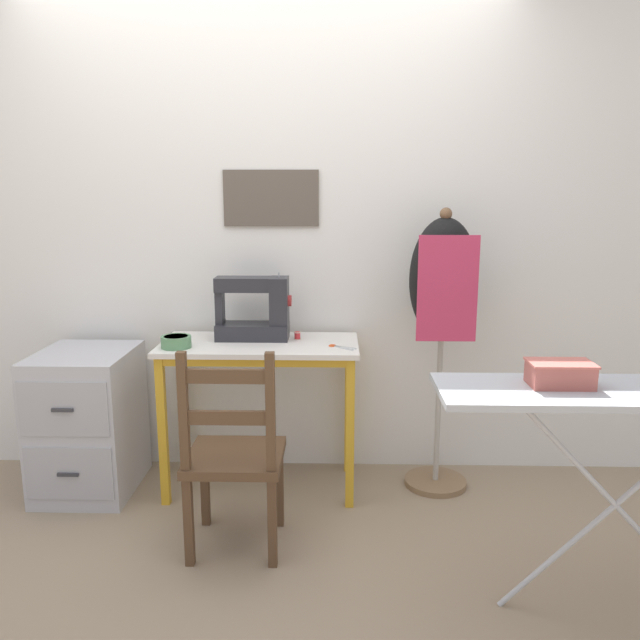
{
  "coord_description": "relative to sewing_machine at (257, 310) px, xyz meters",
  "views": [
    {
      "loc": [
        0.38,
        -2.76,
        1.5
      ],
      "look_at": [
        0.3,
        0.22,
        0.89
      ],
      "focal_mm": 35.0,
      "sensor_mm": 36.0,
      "label": 1
    }
  ],
  "objects": [
    {
      "name": "ground_plane",
      "position": [
        0.02,
        -0.31,
        -0.92
      ],
      "size": [
        14.0,
        14.0,
        0.0
      ],
      "primitive_type": "plane",
      "color": "gray"
    },
    {
      "name": "wall_back",
      "position": [
        0.02,
        0.23,
        0.36
      ],
      "size": [
        10.0,
        0.07,
        2.55
      ],
      "color": "silver",
      "rests_on": "ground_plane"
    },
    {
      "name": "sewing_table",
      "position": [
        0.02,
        -0.09,
        -0.27
      ],
      "size": [
        0.98,
        0.48,
        0.77
      ],
      "color": "silver",
      "rests_on": "ground_plane"
    },
    {
      "name": "sewing_machine",
      "position": [
        0.0,
        0.0,
        0.0
      ],
      "size": [
        0.38,
        0.16,
        0.34
      ],
      "color": "#28282D",
      "rests_on": "sewing_table"
    },
    {
      "name": "fabric_bowl",
      "position": [
        -0.37,
        -0.19,
        -0.12
      ],
      "size": [
        0.14,
        0.14,
        0.06
      ],
      "color": "#56895B",
      "rests_on": "sewing_table"
    },
    {
      "name": "scissors",
      "position": [
        0.41,
        -0.16,
        -0.15
      ],
      "size": [
        0.14,
        0.11,
        0.01
      ],
      "color": "silver",
      "rests_on": "sewing_table"
    },
    {
      "name": "thread_spool_near_machine",
      "position": [
        0.2,
        -0.0,
        -0.13
      ],
      "size": [
        0.04,
        0.04,
        0.04
      ],
      "color": "red",
      "rests_on": "sewing_table"
    },
    {
      "name": "wooden_chair",
      "position": [
        -0.03,
        -0.65,
        -0.5
      ],
      "size": [
        0.4,
        0.38,
        0.9
      ],
      "color": "#513823",
      "rests_on": "ground_plane"
    },
    {
      "name": "filing_cabinet",
      "position": [
        -0.85,
        -0.12,
        -0.56
      ],
      "size": [
        0.45,
        0.55,
        0.72
      ],
      "color": "#B7B7BC",
      "rests_on": "ground_plane"
    },
    {
      "name": "dress_form",
      "position": [
        0.92,
        -0.04,
        0.1
      ],
      "size": [
        0.33,
        0.32,
        1.43
      ],
      "color": "#846647",
      "rests_on": "ground_plane"
    },
    {
      "name": "ironing_board",
      "position": [
        1.39,
        -1.01,
        -0.12
      ],
      "size": [
        1.29,
        0.36,
        0.85
      ],
      "color": "#ADB2B7",
      "rests_on": "ground_plane"
    },
    {
      "name": "storage_box",
      "position": [
        1.17,
        -0.98,
        -0.03
      ],
      "size": [
        0.22,
        0.14,
        0.09
      ],
      "color": "#AD564C",
      "rests_on": "ironing_board"
    }
  ]
}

